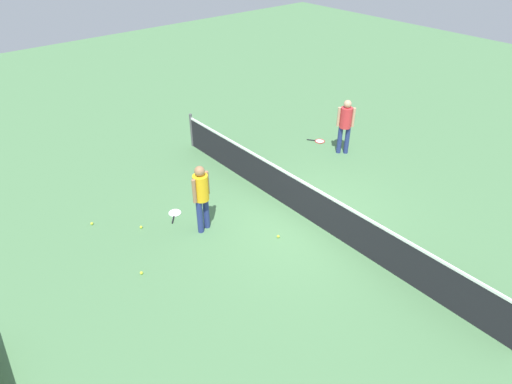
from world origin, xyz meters
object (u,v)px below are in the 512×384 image
at_px(tennis_ball_baseline, 278,236).
at_px(tennis_ball_stray_left, 141,273).
at_px(player_near_side, 201,193).
at_px(tennis_racket_far_player, 319,141).
at_px(player_far_side, 345,122).
at_px(tennis_ball_near_player, 141,227).
at_px(tennis_ball_by_net, 92,224).
at_px(tennis_racket_near_player, 175,213).

height_order(tennis_ball_baseline, tennis_ball_stray_left, same).
relative_size(player_near_side, tennis_racket_far_player, 2.95).
bearing_deg(tennis_ball_stray_left, player_far_side, 96.55).
relative_size(player_far_side, tennis_racket_far_player, 2.95).
bearing_deg(tennis_racket_far_player, tennis_ball_near_player, -86.40).
bearing_deg(tennis_ball_baseline, player_near_side, -140.38).
height_order(tennis_ball_by_net, tennis_ball_stray_left, same).
relative_size(player_far_side, tennis_ball_baseline, 25.76).
bearing_deg(player_near_side, player_far_side, 94.45).
relative_size(tennis_racket_near_player, tennis_ball_stray_left, 8.48).
height_order(player_far_side, tennis_racket_far_player, player_far_side).
distance_m(player_near_side, tennis_ball_stray_left, 2.13).
bearing_deg(tennis_racket_far_player, tennis_ball_stray_left, -76.04).
relative_size(player_far_side, tennis_ball_stray_left, 25.76).
height_order(player_far_side, tennis_ball_by_net, player_far_side).
relative_size(player_near_side, tennis_ball_near_player, 25.76).
bearing_deg(player_far_side, tennis_ball_baseline, -67.46).
height_order(player_near_side, tennis_ball_near_player, player_near_side).
bearing_deg(tennis_ball_stray_left, tennis_ball_near_player, 152.56).
relative_size(tennis_racket_far_player, tennis_ball_stray_left, 8.72).
distance_m(tennis_ball_near_player, tennis_ball_stray_left, 1.57).
distance_m(tennis_racket_near_player, tennis_ball_baseline, 2.68).
distance_m(player_far_side, tennis_racket_near_player, 5.74).
bearing_deg(tennis_ball_near_player, tennis_racket_far_player, 93.60).
xyz_separation_m(player_near_side, tennis_racket_far_player, (-1.40, 5.43, -1.00)).
bearing_deg(tennis_ball_by_net, tennis_racket_far_player, 86.36).
distance_m(tennis_racket_far_player, tennis_ball_stray_left, 7.50).
distance_m(player_near_side, tennis_racket_near_player, 1.41).
distance_m(player_near_side, tennis_ball_by_net, 2.88).
relative_size(tennis_ball_near_player, tennis_ball_by_net, 1.00).
bearing_deg(tennis_ball_baseline, tennis_ball_near_player, -136.19).
relative_size(tennis_ball_near_player, tennis_ball_baseline, 1.00).
distance_m(player_far_side, tennis_ball_stray_left, 7.37).
bearing_deg(tennis_racket_near_player, tennis_ball_by_net, -117.28).
distance_m(player_near_side, tennis_ball_near_player, 1.78).
height_order(player_far_side, tennis_ball_baseline, player_far_side).
bearing_deg(tennis_ball_by_net, tennis_ball_stray_left, 2.74).
height_order(tennis_racket_near_player, tennis_ball_by_net, tennis_ball_by_net).
xyz_separation_m(tennis_racket_far_player, tennis_ball_near_player, (0.41, -6.55, 0.02)).
xyz_separation_m(tennis_racket_near_player, tennis_ball_stray_left, (1.38, -1.63, 0.02)).
xyz_separation_m(tennis_racket_near_player, tennis_racket_far_player, (-0.43, 5.64, 0.00)).
distance_m(player_near_side, player_far_side, 5.42).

